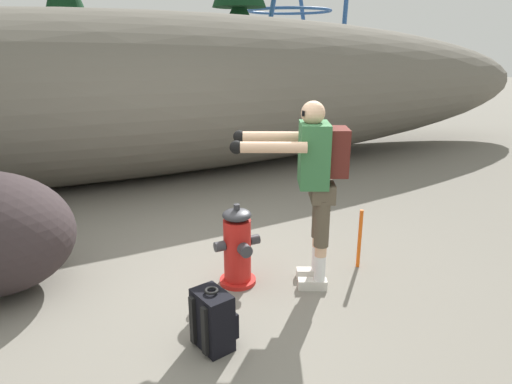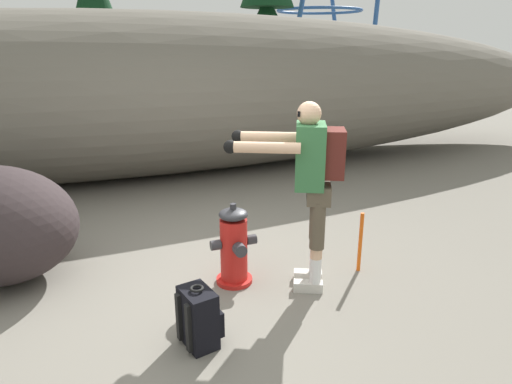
{
  "view_description": "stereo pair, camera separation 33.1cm",
  "coord_description": "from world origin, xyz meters",
  "px_view_note": "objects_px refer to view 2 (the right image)",
  "views": [
    {
      "loc": [
        -1.29,
        -3.43,
        2.1
      ],
      "look_at": [
        0.49,
        0.28,
        0.75
      ],
      "focal_mm": 31.5,
      "sensor_mm": 36.0,
      "label": 1
    },
    {
      "loc": [
        -0.99,
        -3.56,
        2.1
      ],
      "look_at": [
        0.49,
        0.28,
        0.75
      ],
      "focal_mm": 31.5,
      "sensor_mm": 36.0,
      "label": 2
    }
  ],
  "objects_px": {
    "fire_hydrant": "(234,247)",
    "spare_backpack": "(199,318)",
    "utility_worker": "(310,174)",
    "survey_stake": "(360,242)"
  },
  "relations": [
    {
      "from": "fire_hydrant",
      "to": "spare_backpack",
      "type": "distance_m",
      "value": 0.94
    },
    {
      "from": "utility_worker",
      "to": "survey_stake",
      "type": "distance_m",
      "value": 0.98
    },
    {
      "from": "fire_hydrant",
      "to": "survey_stake",
      "type": "height_order",
      "value": "fire_hydrant"
    },
    {
      "from": "utility_worker",
      "to": "spare_backpack",
      "type": "distance_m",
      "value": 1.48
    },
    {
      "from": "spare_backpack",
      "to": "utility_worker",
      "type": "bearing_deg",
      "value": 10.76
    },
    {
      "from": "utility_worker",
      "to": "survey_stake",
      "type": "height_order",
      "value": "utility_worker"
    },
    {
      "from": "spare_backpack",
      "to": "survey_stake",
      "type": "bearing_deg",
      "value": 5.3
    },
    {
      "from": "utility_worker",
      "to": "spare_backpack",
      "type": "relative_size",
      "value": 3.56
    },
    {
      "from": "survey_stake",
      "to": "utility_worker",
      "type": "bearing_deg",
      "value": -173.4
    },
    {
      "from": "fire_hydrant",
      "to": "spare_backpack",
      "type": "bearing_deg",
      "value": -124.3
    }
  ]
}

